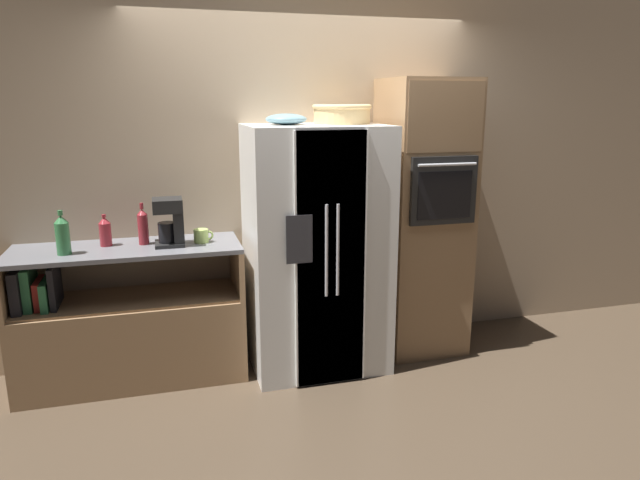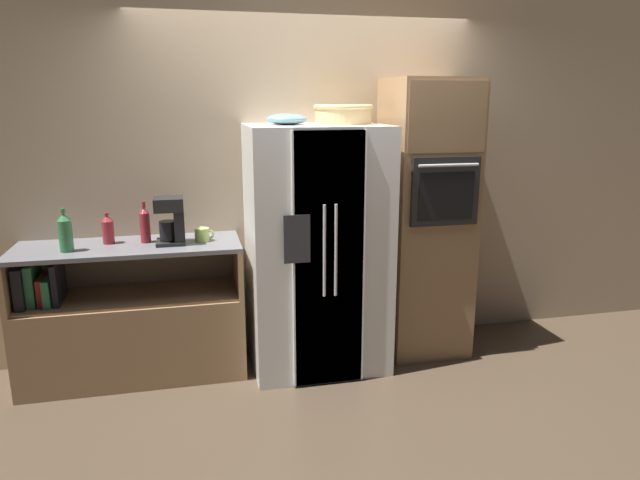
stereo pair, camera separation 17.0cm
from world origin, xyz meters
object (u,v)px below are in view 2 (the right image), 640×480
Objects in this scene: refrigerator at (317,249)px; bottle_short at (108,229)px; wicker_basket at (343,113)px; coffee_maker at (173,219)px; bottle_wide at (65,232)px; fruit_bowl at (287,119)px; bottle_tall at (145,225)px; mug at (202,235)px; wall_oven at (425,219)px.

refrigerator is 8.09× the size of bottle_short.
coffee_maker is at bearing -178.99° from wicker_basket.
bottle_short is 0.76× the size of bottle_wide.
bottle_short is (-1.42, 0.17, 0.18)m from refrigerator.
bottle_tall is at bearing 173.92° from fruit_bowl.
refrigerator is 0.81m from mug.
fruit_bowl is 0.98× the size of bottle_tall.
refrigerator is 1.02m from coffee_maker.
wall_oven is at bearing -2.40° from bottle_short.
wall_oven is at bearing 1.49° from bottle_wide.
mug is (-0.79, 0.10, 0.13)m from refrigerator.
wicker_basket reaches higher than mug.
bottle_tall is 2.12× the size of mug.
wall_oven is at bearing 0.18° from coffee_maker.
mug is at bearing -7.75° from bottle_tall.
mug is at bearing -6.67° from bottle_short.
bottle_wide is (-0.24, -0.16, 0.03)m from bottle_short.
wall_oven reaches higher than mug.
refrigerator reaches higher than bottle_wide.
bottle_short is at bearing 175.04° from bottle_tall.
wicker_basket is 2.01m from bottle_wide.
fruit_bowl is at bearing -6.08° from bottle_tall.
mug is (-1.00, 0.01, -0.82)m from wicker_basket.
wicker_basket reaches higher than bottle_tall.
bottle_wide is at bearing 179.68° from refrigerator.
fruit_bowl is (-0.41, -0.05, -0.03)m from wicker_basket.
refrigerator is 1.44m from bottle_short.
fruit_bowl is (-1.05, -0.03, 0.74)m from wall_oven.
wall_oven reaches higher than bottle_tall.
wall_oven is 2.51m from bottle_wide.
bottle_wide is at bearing -145.99° from bottle_short.
wicker_basket is 3.10× the size of mug.
fruit_bowl is 1.43m from bottle_short.
wicker_basket is at bearing -0.40° from mug.
coffee_maker is (0.67, 0.06, 0.05)m from bottle_wide.
bottle_wide reaches higher than bottle_short.
refrigerator is 12.99× the size of mug.
coffee_maker is (-0.98, 0.07, 0.25)m from refrigerator.
bottle_tall is at bearing 172.25° from mug.
refrigerator is 6.12× the size of bottle_wide.
coffee_maker is at bearing 178.25° from fruit_bowl.
bottle_wide is at bearing -178.51° from wall_oven.
bottle_short is at bearing 177.18° from wicker_basket.
mug is (-0.60, 0.05, -0.78)m from fruit_bowl.
coffee_maker reaches higher than mug.
bottle_wide is 0.68m from coffee_maker.
refrigerator reaches higher than bottle_tall.
bottle_wide is (-1.66, 0.01, 0.21)m from refrigerator.
fruit_bowl is at bearing -5.85° from bottle_short.
wicker_basket is at bearing -2.44° from bottle_tall.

